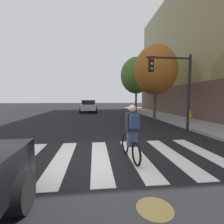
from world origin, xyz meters
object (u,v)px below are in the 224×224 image
Objects in this scene: cyclist at (132,133)px; fire_hydrant at (190,115)px; sedan_mid at (89,106)px; street_tree_near at (155,70)px; manhole_cover at (155,208)px; street_tree_mid at (136,75)px; traffic_light_near at (175,80)px.

cyclist is 9.75m from fire_hydrant.
fire_hydrant is (8.37, -9.99, -0.31)m from sedan_mid.
fire_hydrant is at bearing -20.80° from street_tree_near.
cyclist is at bearing 87.46° from manhole_cover.
manhole_cover is 19.52m from sedan_mid.
sedan_mid is at bearing 129.95° from fire_hydrant.
street_tree_mid is at bearing 76.18° from manhole_cover.
street_tree_near is at bearing 64.54° from cyclist.
manhole_cover is 0.09× the size of street_tree_mid.
traffic_light_near is (3.26, 5.68, 2.86)m from manhole_cover.
sedan_mid is at bearing 110.20° from traffic_light_near.
street_tree_mid is at bearing 74.68° from cyclist.
manhole_cover is 0.10× the size of street_tree_near.
fire_hydrant is at bearing 48.36° from cyclist.
street_tree_mid reaches higher than street_tree_near.
traffic_light_near reaches higher than fire_hydrant.
cyclist is 5.15m from traffic_light_near.
cyclist reaches higher than fire_hydrant.
street_tree_near reaches higher than manhole_cover.
traffic_light_near is at bearing -99.22° from street_tree_near.
cyclist is at bearing -131.84° from traffic_light_near.
street_tree_mid is (6.12, -1.84, 3.92)m from sedan_mid.
manhole_cover is 0.38× the size of cyclist.
cyclist is at bearing -105.32° from street_tree_mid.
cyclist is at bearing -83.75° from sedan_mid.
fire_hydrant is (6.57, 9.43, 0.53)m from manhole_cover.
sedan_mid is at bearing 96.25° from cyclist.
fire_hydrant is (3.31, 3.75, -2.33)m from traffic_light_near.
traffic_light_near is 12.10m from street_tree_mid.
traffic_light_near is at bearing 60.14° from manhole_cover.
traffic_light_near reaches higher than manhole_cover.
sedan_mid is 14.78m from traffic_light_near.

